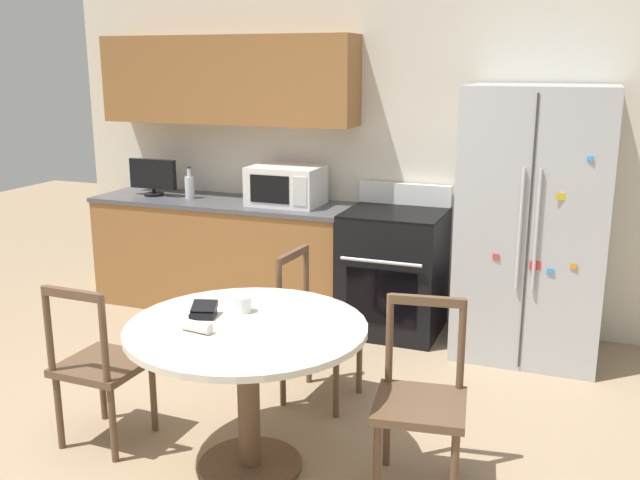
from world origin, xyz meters
name	(u,v)px	position (x,y,z in m)	size (l,w,h in m)	color
ground_plane	(208,480)	(0.00, 0.00, 0.00)	(14.00, 14.00, 0.00)	#9E8466
back_wall	(333,132)	(-0.30, 2.59, 1.44)	(5.20, 0.44, 2.60)	silver
kitchen_counter	(224,254)	(-1.14, 2.29, 0.45)	(2.15, 0.64, 0.90)	#936033
refrigerator	(533,224)	(1.28, 2.21, 0.92)	(0.95, 0.78, 1.84)	#B2B5BA
oven_range	(394,271)	(0.30, 2.26, 0.47)	(0.71, 0.68, 1.08)	black
microwave	(286,185)	(-0.58, 2.31, 1.05)	(0.55, 0.41, 0.30)	white
countertop_tv	(153,176)	(-1.76, 2.26, 1.07)	(0.42, 0.16, 0.30)	black
counter_bottle	(190,186)	(-1.42, 2.26, 1.00)	(0.08, 0.08, 0.26)	silver
dining_table	(247,355)	(0.14, 0.18, 0.61)	(1.16, 1.16, 0.76)	beige
dining_chair_far	(317,330)	(0.18, 1.01, 0.43)	(0.45, 0.45, 0.90)	brown
dining_chair_right	(421,402)	(0.96, 0.33, 0.43)	(0.48, 0.48, 0.90)	brown
dining_chair_left	(100,366)	(-0.69, 0.13, 0.43)	(0.43, 0.43, 0.90)	brown
candle_glass	(243,305)	(0.04, 0.33, 0.80)	(0.09, 0.09, 0.08)	silver
folded_napkin	(197,327)	(-0.03, 0.01, 0.79)	(0.16, 0.07, 0.05)	silver
wallet	(204,311)	(-0.11, 0.21, 0.79)	(0.15, 0.16, 0.07)	black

